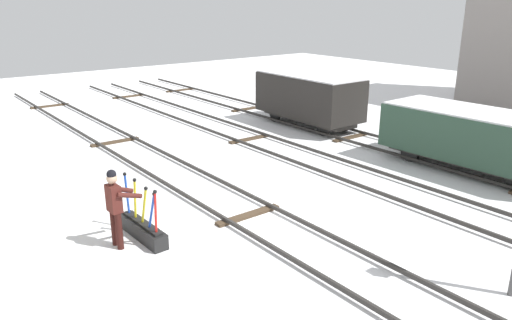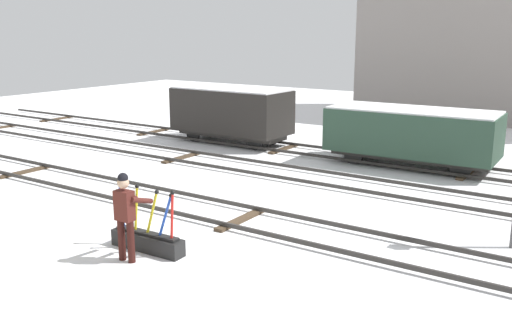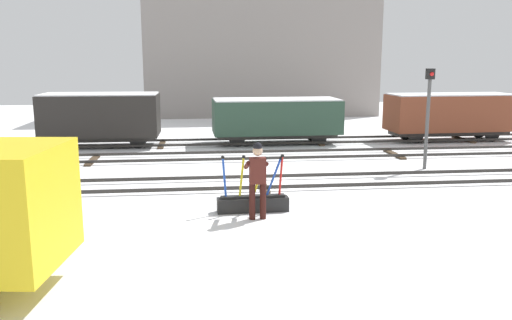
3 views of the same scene
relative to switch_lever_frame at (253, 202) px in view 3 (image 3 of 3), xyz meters
The scene contains 11 objects.
ground_plane 2.77m from the switch_lever_frame, 78.15° to the left, with size 60.00×60.00×0.00m, color white.
track_main_line 2.76m from the switch_lever_frame, 78.15° to the left, with size 44.00×1.94×0.18m.
track_siding_near 7.21m from the switch_lever_frame, 85.50° to the left, with size 44.00×1.94×0.18m.
track_siding_far 10.63m from the switch_lever_frame, 86.95° to the left, with size 44.00×1.94×0.18m.
switch_lever_frame is the anchor object (origin of this frame).
rail_worker 1.02m from the switch_lever_frame, 86.31° to the right, with size 0.55×0.71×1.87m.
signal_post 8.14m from the switch_lever_frame, 34.77° to the left, with size 0.24×0.32×3.46m.
apartment_building 24.74m from the switch_lever_frame, 82.90° to the left, with size 15.64×5.99×10.51m.
freight_car_mid_siding 10.88m from the switch_lever_frame, 78.49° to the left, with size 5.70×2.43×2.03m.
freight_car_far_end 12.01m from the switch_lever_frame, 117.44° to the left, with size 4.97×2.21×2.32m.
freight_car_near_switch 14.87m from the switch_lever_frame, 45.72° to the left, with size 5.84×2.20×2.19m.
Camera 3 is at (-1.90, -15.40, 3.79)m, focal length 36.92 mm.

